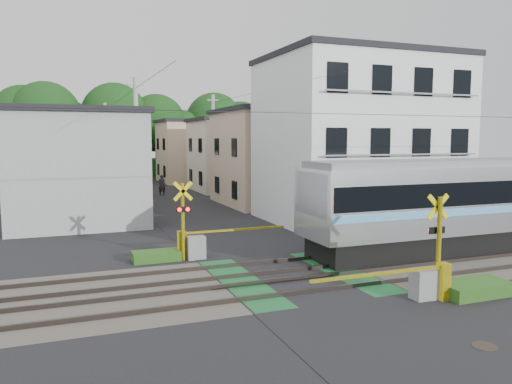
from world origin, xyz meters
name	(u,v)px	position (x,y,z in m)	size (l,w,h in m)	color
ground	(293,276)	(0.00, 0.00, 0.00)	(120.00, 120.00, 0.00)	black
track_bed	(293,275)	(0.00, 0.00, 0.04)	(120.00, 120.00, 0.14)	#47423A
crossing_signal_near	(428,276)	(2.59, -3.65, 0.71)	(4.74, 0.65, 3.09)	yellow
crossing_signal_far	(193,241)	(-2.59, 3.65, 0.71)	(4.74, 0.65, 3.09)	yellow
apartment_block	(357,139)	(8.50, 9.49, 4.66)	(10.20, 8.36, 9.30)	white
houses_row	(161,156)	(0.25, 25.92, 3.24)	(22.07, 31.35, 6.80)	#A0A2A5
tree_hill	(120,132)	(-0.63, 48.45, 5.53)	(40.00, 12.03, 11.28)	#173E14
catenary	(437,165)	(6.00, 0.03, 3.70)	(60.00, 5.04, 7.00)	#2D2D33
utility_poles	(150,147)	(-1.05, 23.01, 4.08)	(7.90, 42.00, 8.00)	#A5A5A0
pedestrian	(162,185)	(0.27, 25.83, 0.86)	(0.63, 0.41, 1.72)	#23212A
manhole_cover	(485,346)	(1.54, -6.84, 0.01)	(0.57, 0.57, 0.02)	#2D261E
weed_patches	(339,267)	(1.76, -0.09, 0.18)	(10.25, 8.80, 0.40)	#2D5E1E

